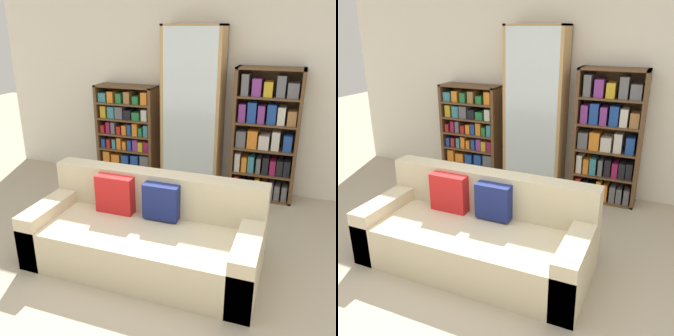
# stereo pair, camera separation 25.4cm
# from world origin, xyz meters

# --- Properties ---
(ground_plane) EXTENTS (16.00, 16.00, 0.00)m
(ground_plane) POSITION_xyz_m (0.00, 0.00, 0.00)
(ground_plane) COLOR tan
(wall_back) EXTENTS (6.09, 0.06, 2.70)m
(wall_back) POSITION_xyz_m (0.00, 2.70, 1.35)
(wall_back) COLOR silver
(wall_back) RESTS_ON ground
(couch) EXTENTS (2.05, 0.88, 0.78)m
(couch) POSITION_xyz_m (-0.05, 0.69, 0.27)
(couch) COLOR beige
(couch) RESTS_ON ground
(bookshelf_left) EXTENTS (0.82, 0.32, 1.32)m
(bookshelf_left) POSITION_xyz_m (-1.08, 2.50, 0.65)
(bookshelf_left) COLOR brown
(bookshelf_left) RESTS_ON ground
(display_cabinet) EXTENTS (0.74, 0.36, 2.07)m
(display_cabinet) POSITION_xyz_m (-0.15, 2.48, 1.03)
(display_cabinet) COLOR tan
(display_cabinet) RESTS_ON ground
(bookshelf_right) EXTENTS (0.78, 0.32, 1.61)m
(bookshelf_right) POSITION_xyz_m (0.76, 2.50, 0.78)
(bookshelf_right) COLOR brown
(bookshelf_right) RESTS_ON ground
(wine_bottle) EXTENTS (0.08, 0.08, 0.38)m
(wine_bottle) POSITION_xyz_m (0.29, 1.99, 0.16)
(wine_bottle) COLOR #143819
(wine_bottle) RESTS_ON ground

